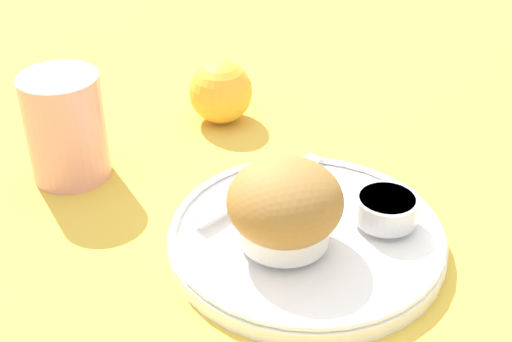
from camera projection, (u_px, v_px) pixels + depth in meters
ground_plane at (301, 242)px, 0.62m from camera, size 3.00×3.00×0.00m
plate at (306, 237)px, 0.61m from camera, size 0.24×0.24×0.02m
muffin at (285, 206)px, 0.58m from camera, size 0.10×0.10×0.07m
cream_ramekin at (386, 207)px, 0.61m from camera, size 0.05×0.05×0.02m
berry_pair at (272, 199)px, 0.63m from camera, size 0.03×0.02×0.02m
butter_knife at (263, 187)px, 0.66m from camera, size 0.15×0.04×0.00m
orange_fruit at (221, 92)px, 0.79m from camera, size 0.07×0.07×0.07m
juice_glass at (66, 127)px, 0.69m from camera, size 0.08×0.08×0.11m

